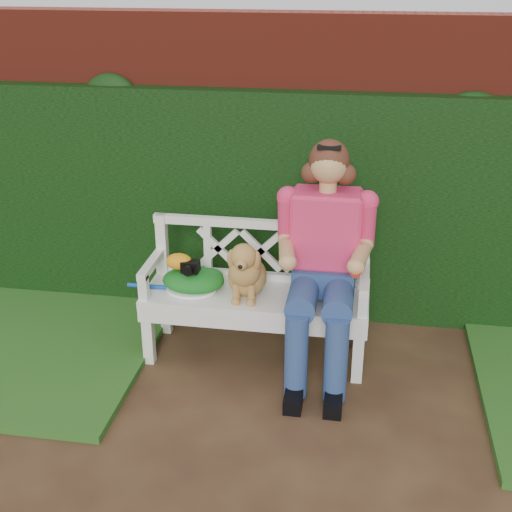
# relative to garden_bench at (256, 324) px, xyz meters

# --- Properties ---
(ground) EXTENTS (60.00, 60.00, 0.00)m
(ground) POSITION_rel_garden_bench_xyz_m (0.38, -1.00, -0.24)
(ground) COLOR #341F15
(brick_wall) EXTENTS (10.00, 0.30, 2.20)m
(brick_wall) POSITION_rel_garden_bench_xyz_m (0.38, 0.90, 0.86)
(brick_wall) COLOR maroon
(brick_wall) RESTS_ON ground
(ivy_hedge) EXTENTS (10.00, 0.18, 1.70)m
(ivy_hedge) POSITION_rel_garden_bench_xyz_m (0.38, 0.68, 0.61)
(ivy_hedge) COLOR #164110
(ivy_hedge) RESTS_ON ground
(garden_bench) EXTENTS (1.61, 0.69, 0.48)m
(garden_bench) POSITION_rel_garden_bench_xyz_m (0.00, 0.00, 0.00)
(garden_bench) COLOR white
(garden_bench) RESTS_ON ground
(seated_woman) EXTENTS (0.77, 0.96, 1.57)m
(seated_woman) POSITION_rel_garden_bench_xyz_m (0.45, -0.02, 0.54)
(seated_woman) COLOR #CC4471
(seated_woman) RESTS_ON ground
(dog) EXTENTS (0.39, 0.45, 0.42)m
(dog) POSITION_rel_garden_bench_xyz_m (-0.06, -0.05, 0.45)
(dog) COLOR #AA7C38
(dog) RESTS_ON garden_bench
(tennis_racket) EXTENTS (0.69, 0.43, 0.03)m
(tennis_racket) POSITION_rel_garden_bench_xyz_m (-0.46, -0.05, 0.26)
(tennis_racket) COLOR silver
(tennis_racket) RESTS_ON garden_bench
(green_bag) EXTENTS (0.50, 0.44, 0.14)m
(green_bag) POSITION_rel_garden_bench_xyz_m (-0.43, -0.01, 0.31)
(green_bag) COLOR #207514
(green_bag) RESTS_ON garden_bench
(camera_item) EXTENTS (0.12, 0.09, 0.08)m
(camera_item) POSITION_rel_garden_bench_xyz_m (-0.43, -0.04, 0.42)
(camera_item) COLOR black
(camera_item) RESTS_ON green_bag
(baseball_glove) EXTENTS (0.19, 0.15, 0.11)m
(baseball_glove) POSITION_rel_garden_bench_xyz_m (-0.52, -0.01, 0.44)
(baseball_glove) COLOR orange
(baseball_glove) RESTS_ON green_bag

